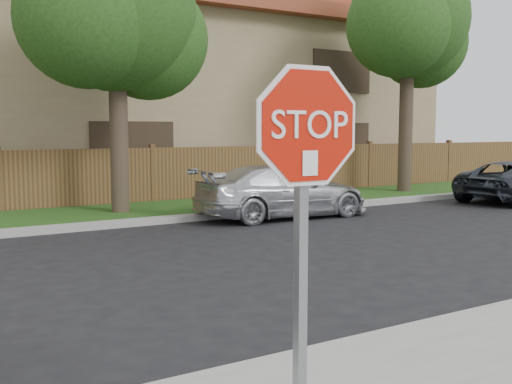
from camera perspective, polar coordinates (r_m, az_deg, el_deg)
ground at (r=5.35m, az=-4.96°, el=-17.50°), size 90.00×90.00×0.00m
far_curb at (r=12.90m, az=-21.15°, el=-3.53°), size 70.00×0.30×0.15m
grass_strip at (r=14.52m, az=-22.29°, el=-2.61°), size 70.00×3.00×0.12m
tree_mid at (r=14.98m, az=-12.96°, el=16.45°), size 4.80×3.90×7.35m
tree_right at (r=20.19m, az=14.64°, el=15.66°), size 4.80×3.90×8.20m
stop_sign at (r=3.62m, az=4.74°, el=1.21°), size 1.01×0.13×2.55m
sedan_right at (r=14.40m, az=2.53°, el=0.06°), size 4.40×1.93×1.26m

